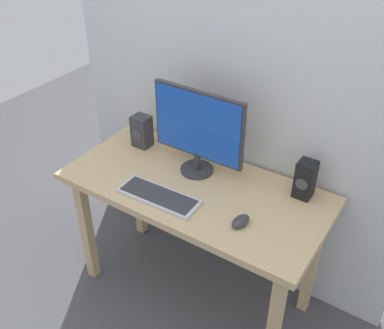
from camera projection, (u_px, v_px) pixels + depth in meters
The scene contains 8 objects.
ground_plane at pixel (195, 289), 2.69m from camera, with size 6.00×6.00×0.00m, color #4C4C51.
wall_back at pixel (238, 21), 2.08m from camera, with size 1.96×0.04×3.00m, color silver.
desk at pixel (195, 201), 2.31m from camera, with size 1.33×0.63×0.78m.
monitor at pixel (198, 129), 2.22m from camera, with size 0.50×0.17×0.45m.
keyboard_primary at pixel (159, 196), 2.16m from camera, with size 0.41×0.16×0.02m.
mouse at pixel (241, 221), 2.00m from camera, with size 0.06×0.10×0.04m, color #333338.
speaker_right at pixel (305, 179), 2.13m from camera, with size 0.09×0.09×0.19m.
speaker_left at pixel (142, 131), 2.51m from camera, with size 0.10×0.09×0.18m.
Camera 1 is at (0.97, -1.51, 2.14)m, focal length 42.36 mm.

